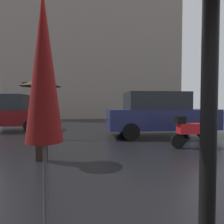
% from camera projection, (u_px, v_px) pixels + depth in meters
% --- Properties ---
extents(folded_patio_umbrella_far, '(0.52, 0.52, 2.38)m').
position_uv_depth(folded_patio_umbrella_far, '(44.00, 84.00, 1.73)').
color(folded_patio_umbrella_far, black).
rests_on(folded_patio_umbrella_far, ground).
extents(pedestrian_with_umbrella, '(0.96, 0.96, 2.02)m').
position_uv_depth(pedestrian_with_umbrella, '(41.00, 97.00, 4.88)').
color(pedestrian_with_umbrella, black).
rests_on(pedestrian_with_umbrella, ground).
extents(parked_scooter, '(1.50, 0.32, 1.23)m').
position_uv_depth(parked_scooter, '(193.00, 130.00, 6.37)').
color(parked_scooter, black).
rests_on(parked_scooter, ground).
extents(parked_car_left, '(4.57, 2.01, 1.88)m').
position_uv_depth(parked_car_left, '(159.00, 114.00, 8.72)').
color(parked_car_left, '#1E234C').
rests_on(parked_car_left, ground).
extents(parked_car_right, '(4.37, 1.97, 1.87)m').
position_uv_depth(parked_car_right, '(5.00, 113.00, 10.37)').
color(parked_car_right, '#590C0F').
rests_on(parked_car_right, ground).
extents(street_signpost, '(1.08, 0.08, 2.73)m').
position_uv_depth(street_signpost, '(36.00, 97.00, 8.19)').
color(street_signpost, black).
rests_on(street_signpost, ground).
extents(building_block, '(16.45, 2.56, 15.18)m').
position_uv_depth(building_block, '(95.00, 39.00, 19.48)').
color(building_block, gray).
rests_on(building_block, ground).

